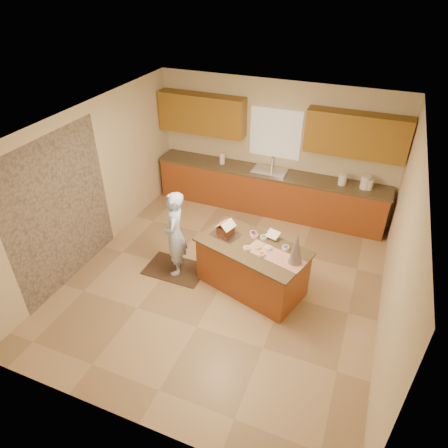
% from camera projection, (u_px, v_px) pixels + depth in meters
% --- Properties ---
extents(floor, '(5.50, 5.50, 0.00)m').
position_uv_depth(floor, '(225.00, 280.00, 6.88)').
color(floor, tan).
rests_on(floor, ground).
extents(ceiling, '(5.50, 5.50, 0.00)m').
position_uv_depth(ceiling, '(225.00, 128.00, 5.38)').
color(ceiling, silver).
rests_on(ceiling, floor).
extents(wall_back, '(5.50, 5.50, 0.00)m').
position_uv_depth(wall_back, '(275.00, 147.00, 8.25)').
color(wall_back, beige).
rests_on(wall_back, floor).
extents(wall_front, '(5.50, 5.50, 0.00)m').
position_uv_depth(wall_front, '(123.00, 349.00, 4.01)').
color(wall_front, beige).
rests_on(wall_front, floor).
extents(wall_left, '(5.50, 5.50, 0.00)m').
position_uv_depth(wall_left, '(90.00, 184.00, 6.91)').
color(wall_left, beige).
rests_on(wall_left, floor).
extents(wall_right, '(5.50, 5.50, 0.00)m').
position_uv_depth(wall_right, '(399.00, 251.00, 5.36)').
color(wall_right, beige).
rests_on(wall_right, floor).
extents(stone_accent, '(0.00, 2.50, 2.50)m').
position_uv_depth(stone_accent, '(61.00, 212.00, 6.34)').
color(stone_accent, gray).
rests_on(stone_accent, wall_left).
extents(window_curtain, '(1.05, 0.03, 1.00)m').
position_uv_depth(window_curtain, '(276.00, 133.00, 8.06)').
color(window_curtain, white).
rests_on(window_curtain, wall_back).
extents(back_counter_base, '(4.80, 0.60, 0.88)m').
position_uv_depth(back_counter_base, '(268.00, 192.00, 8.53)').
color(back_counter_base, brown).
rests_on(back_counter_base, floor).
extents(back_counter_top, '(4.85, 0.63, 0.04)m').
position_uv_depth(back_counter_top, '(269.00, 173.00, 8.27)').
color(back_counter_top, brown).
rests_on(back_counter_top, back_counter_base).
extents(upper_cabinet_left, '(1.85, 0.35, 0.80)m').
position_uv_depth(upper_cabinet_left, '(202.00, 114.00, 8.29)').
color(upper_cabinet_left, olive).
rests_on(upper_cabinet_left, wall_back).
extents(upper_cabinet_right, '(1.85, 0.35, 0.80)m').
position_uv_depth(upper_cabinet_right, '(356.00, 135.00, 7.33)').
color(upper_cabinet_right, olive).
rests_on(upper_cabinet_right, wall_back).
extents(sink, '(0.70, 0.45, 0.12)m').
position_uv_depth(sink, '(269.00, 173.00, 8.28)').
color(sink, silver).
rests_on(sink, back_counter_top).
extents(faucet, '(0.03, 0.03, 0.28)m').
position_uv_depth(faucet, '(272.00, 162.00, 8.32)').
color(faucet, silver).
rests_on(faucet, back_counter_top).
extents(island_base, '(1.83, 1.27, 0.81)m').
position_uv_depth(island_base, '(252.00, 267.00, 6.52)').
color(island_base, brown).
rests_on(island_base, floor).
extents(island_top, '(1.92, 1.36, 0.04)m').
position_uv_depth(island_top, '(253.00, 247.00, 6.29)').
color(island_top, brown).
rests_on(island_top, island_base).
extents(table_runner, '(0.98, 0.58, 0.01)m').
position_uv_depth(table_runner, '(275.00, 256.00, 6.06)').
color(table_runner, '#A8280C').
rests_on(table_runner, island_top).
extents(baking_tray, '(0.50, 0.42, 0.02)m').
position_uv_depth(baking_tray, '(226.00, 235.00, 6.50)').
color(baking_tray, silver).
rests_on(baking_tray, island_top).
extents(cookbook, '(0.24, 0.21, 0.09)m').
position_uv_depth(cookbook, '(273.00, 234.00, 6.39)').
color(cookbook, white).
rests_on(cookbook, island_top).
extents(tinsel_tree, '(0.25, 0.25, 0.51)m').
position_uv_depth(tinsel_tree, '(296.00, 249.00, 5.79)').
color(tinsel_tree, '#ABACB7').
rests_on(tinsel_tree, island_top).
extents(rug, '(1.04, 0.68, 0.01)m').
position_uv_depth(rug, '(175.00, 269.00, 7.10)').
color(rug, black).
rests_on(rug, floor).
extents(boy, '(0.54, 0.65, 1.54)m').
position_uv_depth(boy, '(175.00, 234.00, 6.66)').
color(boy, '#AFD2F9').
rests_on(boy, rug).
extents(canister_a, '(0.16, 0.16, 0.22)m').
position_uv_depth(canister_a, '(342.00, 179.00, 7.75)').
color(canister_a, white).
rests_on(canister_a, back_counter_top).
extents(canister_b, '(0.18, 0.18, 0.26)m').
position_uv_depth(canister_b, '(365.00, 182.00, 7.60)').
color(canister_b, white).
rests_on(canister_b, back_counter_top).
extents(canister_c, '(0.14, 0.14, 0.20)m').
position_uv_depth(canister_c, '(369.00, 184.00, 7.60)').
color(canister_c, white).
rests_on(canister_c, back_counter_top).
extents(paper_towel, '(0.11, 0.11, 0.24)m').
position_uv_depth(paper_towel, '(222.00, 159.00, 8.52)').
color(paper_towel, white).
rests_on(paper_towel, back_counter_top).
extents(gingerbread_house, '(0.32, 0.32, 0.26)m').
position_uv_depth(gingerbread_house, '(226.00, 229.00, 6.44)').
color(gingerbread_house, '#573417').
rests_on(gingerbread_house, baking_tray).
extents(candy_bowls, '(0.70, 0.59, 0.05)m').
position_uv_depth(candy_bowls, '(261.00, 244.00, 6.27)').
color(candy_bowls, gold).
rests_on(candy_bowls, island_top).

